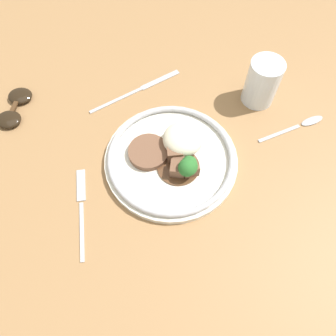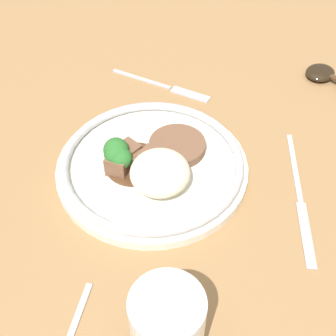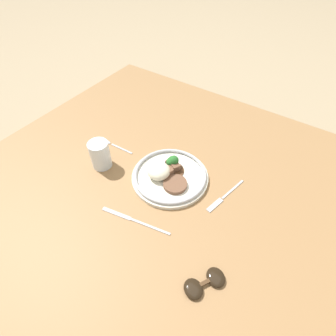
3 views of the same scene
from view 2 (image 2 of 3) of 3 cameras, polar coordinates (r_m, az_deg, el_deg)
name	(u,v)px [view 2 (image 2 of 3)]	position (r m, az deg, el deg)	size (l,w,h in m)	color
ground_plane	(182,192)	(0.65, 1.69, -2.90)	(8.00, 8.00, 0.00)	#998466
dining_table	(182,184)	(0.64, 1.72, -2.01)	(1.30, 1.21, 0.03)	olive
plate	(151,165)	(0.62, -2.05, 0.37)	(0.26, 0.26, 0.06)	silver
juice_glass	(167,331)	(0.46, -0.10, -19.22)	(0.07, 0.07, 0.10)	orange
fork	(169,88)	(0.77, 0.15, 9.75)	(0.05, 0.17, 0.00)	#ADADB2
knife	(300,199)	(0.62, 15.79, -3.67)	(0.22, 0.05, 0.00)	#ADADB2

